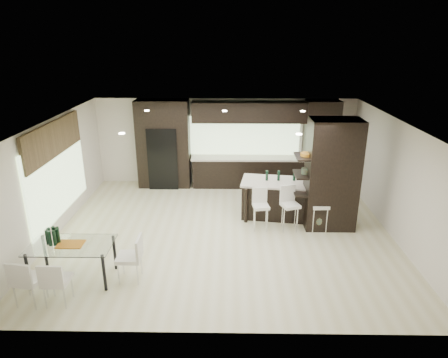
{
  "coord_description": "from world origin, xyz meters",
  "views": [
    {
      "loc": [
        0.15,
        -8.69,
        4.53
      ],
      "look_at": [
        0.0,
        0.6,
        1.15
      ],
      "focal_mm": 32.0,
      "sensor_mm": 36.0,
      "label": 1
    }
  ],
  "objects_px": {
    "stool_right": "(319,213)",
    "chair_end": "(129,260)",
    "stool_mid": "(290,213)",
    "bench": "(272,205)",
    "chair_near": "(57,283)",
    "dining_table": "(73,262)",
    "stool_left": "(261,213)",
    "chair_far": "(29,282)",
    "kitchen_island": "(286,199)",
    "floor_vase": "(318,208)"
  },
  "relations": [
    {
      "from": "kitchen_island",
      "to": "floor_vase",
      "type": "relative_size",
      "value": 2.01
    },
    {
      "from": "kitchen_island",
      "to": "chair_end",
      "type": "bearing_deg",
      "value": -130.66
    },
    {
      "from": "stool_left",
      "to": "dining_table",
      "type": "xyz_separation_m",
      "value": [
        -3.78,
        -2.2,
        -0.04
      ]
    },
    {
      "from": "kitchen_island",
      "to": "dining_table",
      "type": "xyz_separation_m",
      "value": [
        -4.49,
        -2.98,
        -0.1
      ]
    },
    {
      "from": "stool_right",
      "to": "bench",
      "type": "xyz_separation_m",
      "value": [
        -1.06,
        0.86,
        -0.18
      ]
    },
    {
      "from": "dining_table",
      "to": "chair_end",
      "type": "xyz_separation_m",
      "value": [
        1.1,
        0.0,
        0.05
      ]
    },
    {
      "from": "kitchen_island",
      "to": "chair_far",
      "type": "height_order",
      "value": "kitchen_island"
    },
    {
      "from": "floor_vase",
      "to": "chair_near",
      "type": "distance_m",
      "value": 5.97
    },
    {
      "from": "stool_right",
      "to": "dining_table",
      "type": "relative_size",
      "value": 0.57
    },
    {
      "from": "bench",
      "to": "floor_vase",
      "type": "height_order",
      "value": "floor_vase"
    },
    {
      "from": "kitchen_island",
      "to": "chair_far",
      "type": "distance_m",
      "value": 6.22
    },
    {
      "from": "chair_near",
      "to": "dining_table",
      "type": "bearing_deg",
      "value": 90.32
    },
    {
      "from": "chair_near",
      "to": "chair_end",
      "type": "distance_m",
      "value": 1.32
    },
    {
      "from": "kitchen_island",
      "to": "chair_near",
      "type": "height_order",
      "value": "kitchen_island"
    },
    {
      "from": "chair_near",
      "to": "chair_far",
      "type": "xyz_separation_m",
      "value": [
        -0.49,
        -0.01,
        0.02
      ]
    },
    {
      "from": "stool_mid",
      "to": "chair_near",
      "type": "relative_size",
      "value": 1.1
    },
    {
      "from": "floor_vase",
      "to": "chair_near",
      "type": "xyz_separation_m",
      "value": [
        -5.18,
        -2.97,
        -0.17
      ]
    },
    {
      "from": "stool_left",
      "to": "chair_far",
      "type": "height_order",
      "value": "chair_far"
    },
    {
      "from": "bench",
      "to": "dining_table",
      "type": "height_order",
      "value": "dining_table"
    },
    {
      "from": "stool_left",
      "to": "stool_right",
      "type": "height_order",
      "value": "stool_right"
    },
    {
      "from": "bench",
      "to": "dining_table",
      "type": "bearing_deg",
      "value": -142.89
    },
    {
      "from": "floor_vase",
      "to": "dining_table",
      "type": "xyz_separation_m",
      "value": [
        -5.18,
        -2.23,
        -0.19
      ]
    },
    {
      "from": "kitchen_island",
      "to": "stool_mid",
      "type": "distance_m",
      "value": 0.79
    },
    {
      "from": "stool_left",
      "to": "floor_vase",
      "type": "xyz_separation_m",
      "value": [
        1.4,
        0.03,
        0.15
      ]
    },
    {
      "from": "kitchen_island",
      "to": "stool_mid",
      "type": "height_order",
      "value": "kitchen_island"
    },
    {
      "from": "kitchen_island",
      "to": "bench",
      "type": "height_order",
      "value": "kitchen_island"
    },
    {
      "from": "bench",
      "to": "stool_right",
      "type": "bearing_deg",
      "value": -38.5
    },
    {
      "from": "kitchen_island",
      "to": "stool_right",
      "type": "bearing_deg",
      "value": -40.22
    },
    {
      "from": "stool_left",
      "to": "stool_mid",
      "type": "xyz_separation_m",
      "value": [
        0.71,
        -0.01,
        0.03
      ]
    },
    {
      "from": "bench",
      "to": "chair_near",
      "type": "xyz_separation_m",
      "value": [
        -4.13,
        -3.79,
        0.14
      ]
    },
    {
      "from": "kitchen_island",
      "to": "stool_right",
      "type": "distance_m",
      "value": 1.06
    },
    {
      "from": "stool_mid",
      "to": "bench",
      "type": "bearing_deg",
      "value": 93.42
    },
    {
      "from": "stool_mid",
      "to": "stool_right",
      "type": "relative_size",
      "value": 0.99
    },
    {
      "from": "kitchen_island",
      "to": "bench",
      "type": "relative_size",
      "value": 1.66
    },
    {
      "from": "chair_near",
      "to": "chair_far",
      "type": "relative_size",
      "value": 0.95
    },
    {
      "from": "stool_mid",
      "to": "bench",
      "type": "height_order",
      "value": "stool_mid"
    },
    {
      "from": "floor_vase",
      "to": "kitchen_island",
      "type": "bearing_deg",
      "value": 132.78
    },
    {
      "from": "stool_right",
      "to": "chair_end",
      "type": "bearing_deg",
      "value": -154.99
    },
    {
      "from": "stool_right",
      "to": "chair_end",
      "type": "distance_m",
      "value": 4.64
    },
    {
      "from": "stool_mid",
      "to": "floor_vase",
      "type": "relative_size",
      "value": 0.78
    },
    {
      "from": "kitchen_island",
      "to": "bench",
      "type": "distance_m",
      "value": 0.42
    },
    {
      "from": "kitchen_island",
      "to": "chair_end",
      "type": "height_order",
      "value": "kitchen_island"
    },
    {
      "from": "bench",
      "to": "chair_near",
      "type": "relative_size",
      "value": 1.72
    },
    {
      "from": "chair_far",
      "to": "chair_end",
      "type": "height_order",
      "value": "chair_end"
    },
    {
      "from": "stool_right",
      "to": "chair_end",
      "type": "relative_size",
      "value": 1.05
    },
    {
      "from": "bench",
      "to": "floor_vase",
      "type": "relative_size",
      "value": 1.21
    },
    {
      "from": "kitchen_island",
      "to": "floor_vase",
      "type": "distance_m",
      "value": 1.02
    },
    {
      "from": "stool_right",
      "to": "chair_end",
      "type": "xyz_separation_m",
      "value": [
        -4.1,
        -2.18,
        -0.02
      ]
    },
    {
      "from": "stool_right",
      "to": "bench",
      "type": "height_order",
      "value": "stool_right"
    },
    {
      "from": "dining_table",
      "to": "chair_far",
      "type": "bearing_deg",
      "value": -123.53
    }
  ]
}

